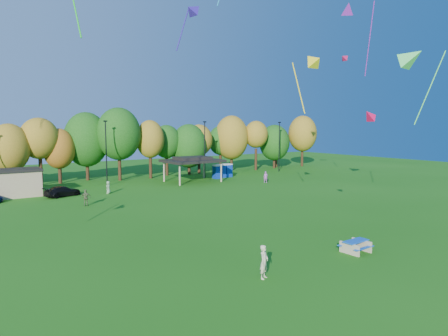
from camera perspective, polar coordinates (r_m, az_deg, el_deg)
ground at (r=22.96m, az=11.84°, el=-15.30°), size 160.00×160.00×0.00m
tree_line at (r=62.02m, az=-20.74°, el=3.40°), size 93.57×10.55×11.15m
lamp_posts at (r=57.58m, az=-16.48°, el=2.36°), size 64.50×0.25×9.09m
utility_building at (r=53.45m, az=-28.04°, el=-1.87°), size 6.30×4.30×3.25m
pavilion at (r=59.79m, az=-4.52°, el=1.10°), size 8.20×6.20×3.77m
porta_potties at (r=64.54m, az=-0.27°, el=-0.42°), size 3.75×1.85×2.18m
picnic_table at (r=28.16m, az=18.30°, el=-10.45°), size 1.92×1.62×0.80m
kite_flyer at (r=22.42m, az=5.73°, el=-13.20°), size 0.81×0.71×1.86m
car_d at (r=51.00m, az=-22.07°, el=-3.11°), size 4.64×3.09×1.25m
far_person_0 at (r=51.30m, az=-16.20°, el=-2.67°), size 0.88×0.90×1.57m
far_person_3 at (r=44.20m, az=-19.12°, el=-4.03°), size 1.09×0.77×1.72m
far_person_4 at (r=59.06m, az=5.97°, el=-1.30°), size 0.73×0.69×1.67m
kite_3 at (r=49.64m, az=17.33°, el=20.89°), size 3.69×4.26×8.41m
kite_8 at (r=36.98m, az=12.35°, el=14.72°), size 1.49×3.39×5.60m
kite_9 at (r=43.66m, az=25.27°, el=14.06°), size 2.73×4.94×7.96m
kite_10 at (r=30.81m, az=20.05°, el=7.08°), size 1.38×1.13×1.24m
kite_14 at (r=58.39m, az=17.02°, el=14.87°), size 1.47×1.17×1.39m
kite_15 at (r=37.39m, az=-4.14°, el=21.57°), size 2.84×1.51×4.54m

